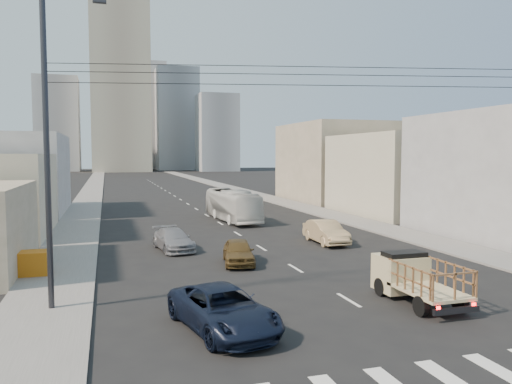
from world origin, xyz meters
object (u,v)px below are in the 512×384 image
city_bus (232,205)px  sedan_grey (173,240)px  streetlamp_left (49,141)px  crate_stack (31,263)px  flatbed_pickup (416,275)px  sedan_brown (238,252)px  navy_pickup (223,309)px  sedan_tan (326,232)px

city_bus → sedan_grey: 14.29m
streetlamp_left → crate_stack: size_ratio=6.67×
flatbed_pickup → sedan_brown: size_ratio=1.12×
navy_pickup → sedan_tan: size_ratio=1.12×
crate_stack → sedan_tan: bearing=14.0°
sedan_brown → streetlamp_left: 12.07m
sedan_tan → crate_stack: 18.20m
navy_pickup → streetlamp_left: (-5.69, 3.95, 5.71)m
sedan_tan → sedan_brown: bearing=-147.3°
city_bus → sedan_grey: city_bus is taller
sedan_tan → flatbed_pickup: bearing=-98.2°
flatbed_pickup → crate_stack: bearing=149.9°
city_bus → sedan_brown: bearing=-106.3°
city_bus → navy_pickup: bearing=-108.0°
sedan_brown → sedan_grey: sedan_brown is taller
sedan_tan → crate_stack: size_ratio=2.58×
navy_pickup → sedan_tan: (10.37, 14.31, 0.04)m
streetlamp_left → crate_stack: bearing=105.1°
sedan_tan → streetlamp_left: bearing=-146.0°
sedan_grey → streetlamp_left: 13.67m
streetlamp_left → city_bus: bearing=61.2°
flatbed_pickup → streetlamp_left: size_ratio=0.37×
city_bus → sedan_tan: size_ratio=2.16×
sedan_brown → crate_stack: size_ratio=2.19×
sedan_brown → sedan_grey: (-2.89, 4.99, -0.01)m
city_bus → streetlamp_left: bearing=-122.1°
sedan_brown → crate_stack: sedan_brown is taller
flatbed_pickup → navy_pickup: flatbed_pickup is taller
sedan_tan → sedan_grey: size_ratio=1.02×
sedan_tan → sedan_grey: bearing=178.2°
navy_pickup → sedan_tan: sedan_tan is taller
navy_pickup → sedan_tan: bearing=41.9°
sedan_grey → city_bus: bearing=52.9°
flatbed_pickup → sedan_tan: (2.21, 13.38, -0.33)m
city_bus → sedan_grey: size_ratio=2.21×
city_bus → flatbed_pickup: bearing=-91.2°
city_bus → crate_stack: (-14.43, -17.44, -0.71)m
sedan_grey → sedan_brown: bearing=-68.1°
sedan_grey → navy_pickup: bearing=-99.1°
sedan_brown → sedan_tan: bearing=41.9°
sedan_tan → streetlamp_left: (-16.05, -10.36, 5.67)m
streetlamp_left → crate_stack: streetlamp_left is taller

